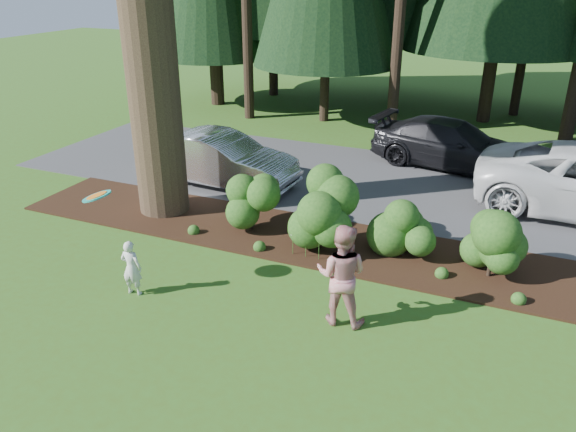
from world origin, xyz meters
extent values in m
plane|color=#365618|center=(0.00, 0.00, 0.00)|extent=(80.00, 80.00, 0.00)
cube|color=black|center=(0.00, 3.25, 0.03)|extent=(16.00, 2.50, 0.05)
cube|color=#38383A|center=(0.00, 7.50, 0.01)|extent=(22.00, 6.00, 0.03)
sphere|color=#1C4515|center=(-2.00, 3.20, 0.66)|extent=(1.08, 1.08, 1.08)
cylinder|color=black|center=(-2.00, 3.20, 0.15)|extent=(0.08, 0.08, 0.30)
sphere|color=#1C4515|center=(-0.20, 3.00, 0.94)|extent=(1.35, 1.35, 1.35)
cylinder|color=black|center=(-0.20, 3.00, 0.15)|extent=(0.08, 0.08, 0.30)
sphere|color=#1C4515|center=(1.60, 3.30, 0.83)|extent=(1.26, 1.26, 1.26)
cylinder|color=black|center=(1.60, 3.30, 0.15)|extent=(0.08, 0.08, 0.30)
sphere|color=#1C4515|center=(3.40, 3.10, 0.72)|extent=(1.17, 1.17, 1.17)
cylinder|color=black|center=(3.40, 3.10, 0.15)|extent=(0.08, 0.08, 0.30)
cylinder|color=#1C4515|center=(-0.60, 2.40, 0.25)|extent=(0.01, 0.01, 0.50)
sphere|color=white|center=(-0.60, 2.40, 0.52)|extent=(0.09, 0.09, 0.09)
cylinder|color=#1C4515|center=(-0.30, 2.40, 0.25)|extent=(0.01, 0.01, 0.50)
sphere|color=white|center=(-0.30, 2.40, 0.52)|extent=(0.09, 0.09, 0.09)
cylinder|color=#1C4515|center=(0.00, 2.40, 0.25)|extent=(0.01, 0.01, 0.50)
sphere|color=white|center=(0.00, 2.40, 0.52)|extent=(0.09, 0.09, 0.09)
cylinder|color=black|center=(-1.00, 13.50, 4.38)|extent=(0.50, 0.50, 8.75)
imported|color=silver|center=(-4.18, 5.61, 0.77)|extent=(4.57, 1.82, 1.48)
imported|color=black|center=(1.61, 9.80, 0.75)|extent=(5.22, 2.81, 1.44)
imported|color=silver|center=(-2.81, -0.22, 0.56)|extent=(0.44, 0.31, 1.12)
imported|color=#A91627|center=(1.11, 0.48, 0.93)|extent=(0.96, 0.78, 1.87)
cylinder|color=teal|center=(-3.29, -0.34, 1.99)|extent=(0.53, 0.54, 0.20)
cylinder|color=orange|center=(-3.29, -0.34, 2.00)|extent=(0.37, 0.38, 0.14)
camera|label=1|loc=(3.57, -7.57, 5.77)|focal=35.00mm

